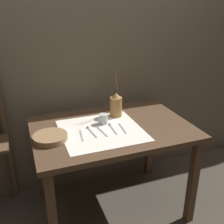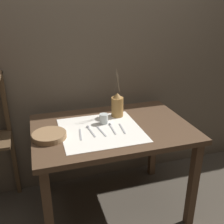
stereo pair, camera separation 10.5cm
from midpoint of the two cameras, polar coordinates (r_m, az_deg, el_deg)
name	(u,v)px [view 2 (the right image)]	position (r m, az deg, el deg)	size (l,w,h in m)	color
ground_plane	(112,207)	(2.48, 1.27, -19.95)	(12.00, 12.00, 0.00)	#473F35
stone_wall_back	(95,61)	(2.38, -2.54, 11.05)	(7.00, 0.06, 2.40)	brown
wooden_table	(112,138)	(2.07, 1.43, -5.75)	(1.21, 0.83, 0.80)	#4C3523
linen_cloth	(101,130)	(1.97, -0.91, -3.94)	(0.60, 0.57, 0.00)	white
pitcher_with_flowers	(117,106)	(2.17, 2.54, 1.40)	(0.10, 0.10, 0.40)	olive
wooden_bowl	(49,136)	(1.88, -11.93, -5.10)	(0.24, 0.24, 0.04)	#8E6B47
glass_tumbler_near	(104,119)	(2.05, -0.36, -1.50)	(0.07, 0.07, 0.08)	silver
fork_outer	(81,134)	(1.90, -5.29, -4.91)	(0.04, 0.17, 0.00)	#A8A8AD
spoon_outer	(89,129)	(1.98, -3.48, -3.67)	(0.03, 0.18, 0.02)	#A8A8AD
fork_inner	(102,131)	(1.94, -0.74, -4.25)	(0.03, 0.17, 0.00)	#A8A8AD
spoon_inner	(111,126)	(2.02, 1.24, -3.08)	(0.02, 0.18, 0.02)	#A8A8AD
knife_center	(122,128)	(1.98, 3.76, -3.62)	(0.03, 0.17, 0.00)	#A8A8AD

